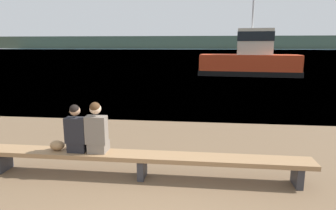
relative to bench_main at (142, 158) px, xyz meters
name	(u,v)px	position (x,y,z in m)	size (l,w,h in m)	color
water_surface	(202,51)	(0.23, 124.31, -0.39)	(240.00, 240.00, 0.00)	#5684A3
far_shoreline	(203,42)	(0.23, 189.35, 3.50)	(600.00, 12.00, 7.76)	#384233
bench_main	(142,158)	(0.00, 0.00, 0.00)	(6.29, 0.48, 0.47)	#8E6B47
person_left	(77,131)	(-1.27, 0.00, 0.49)	(0.39, 0.37, 0.93)	black
person_right	(97,130)	(-0.87, 0.00, 0.53)	(0.39, 0.37, 0.99)	#70665B
shopping_bag	(57,145)	(-1.69, 0.03, 0.18)	(0.29, 0.22, 0.19)	#9E754C
tugboat_red	(250,61)	(4.89, 20.21, 0.81)	(8.31, 3.51, 7.23)	red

